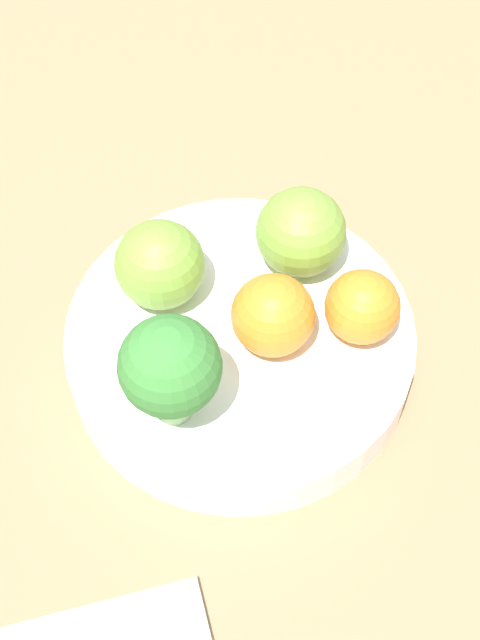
% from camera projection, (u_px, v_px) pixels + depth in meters
% --- Properties ---
extents(ground_plane, '(6.00, 6.00, 0.00)m').
position_uv_depth(ground_plane, '(240.00, 375.00, 0.56)').
color(ground_plane, gray).
extents(table_surface, '(1.20, 1.20, 0.02)m').
position_uv_depth(table_surface, '(240.00, 367.00, 0.56)').
color(table_surface, '#936D4C').
rests_on(table_surface, ground_plane).
extents(bowl, '(0.21, 0.21, 0.03)m').
position_uv_depth(bowl, '(240.00, 344.00, 0.53)').
color(bowl, white).
rests_on(bowl, table_surface).
extents(broccoli, '(0.05, 0.05, 0.07)m').
position_uv_depth(broccoli, '(170.00, 368.00, 0.45)').
color(broccoli, '#99C17A').
rests_on(broccoli, bowl).
extents(apple_red, '(0.05, 0.05, 0.05)m').
position_uv_depth(apple_red, '(301.00, 232.00, 0.53)').
color(apple_red, olive).
rests_on(apple_red, bowl).
extents(apple_green, '(0.05, 0.05, 0.05)m').
position_uv_depth(apple_green, '(160.00, 265.00, 0.51)').
color(apple_green, olive).
rests_on(apple_green, bowl).
extents(orange_front, '(0.05, 0.05, 0.05)m').
position_uv_depth(orange_front, '(273.00, 315.00, 0.50)').
color(orange_front, orange).
rests_on(orange_front, bowl).
extents(orange_back, '(0.04, 0.04, 0.04)m').
position_uv_depth(orange_back, '(362.00, 307.00, 0.50)').
color(orange_back, orange).
rests_on(orange_back, bowl).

